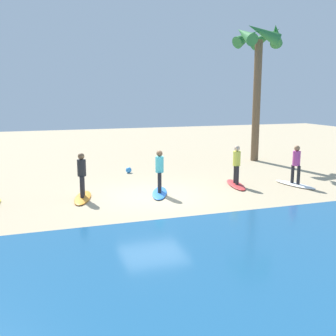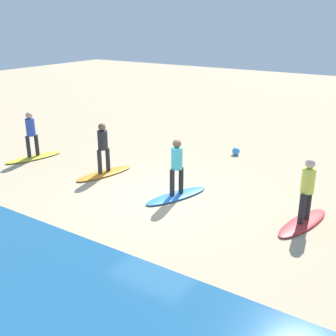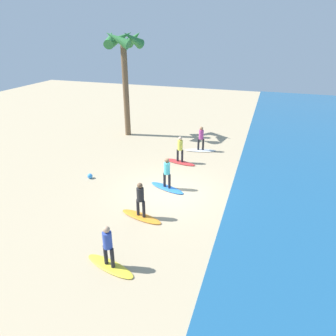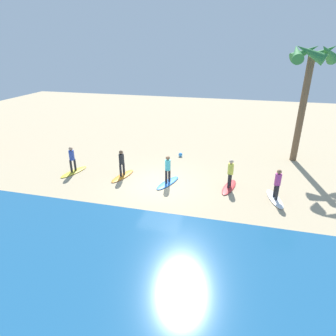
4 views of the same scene
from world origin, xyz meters
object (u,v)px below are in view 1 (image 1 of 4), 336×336
(surfer_orange, at_px, (82,172))
(surfboard_white, at_px, (295,184))
(surfboard_red, at_px, (236,185))
(surfer_blue, at_px, (160,168))
(beach_ball, at_px, (129,170))
(surfer_white, at_px, (296,162))
(surfboard_blue, at_px, (160,193))
(surfboard_orange, at_px, (83,198))
(palm_tree, at_px, (259,51))
(surfer_red, at_px, (237,162))

(surfer_orange, bearing_deg, surfboard_white, 175.54)
(surfboard_red, xyz_separation_m, surfer_orange, (6.47, 0.09, 0.99))
(surfer_blue, xyz_separation_m, beach_ball, (0.19, -4.51, -0.89))
(surfer_blue, relative_size, beach_ball, 5.70)
(surfer_white, xyz_separation_m, beach_ball, (6.13, -4.96, -0.89))
(surfboard_white, distance_m, surfer_orange, 8.97)
(surfer_white, height_order, surfboard_red, surfer_white)
(surfboard_white, distance_m, surfer_white, 0.99)
(surfboard_blue, bearing_deg, surfer_blue, 109.98)
(surfer_white, height_order, surfer_blue, same)
(surfer_blue, height_order, surfboard_orange, surfer_blue)
(surfboard_red, xyz_separation_m, surfboard_blue, (3.52, 0.32, 0.00))
(surfboard_white, xyz_separation_m, surfer_white, (0.00, -0.00, 0.99))
(surfboard_orange, relative_size, palm_tree, 0.27)
(surfer_blue, bearing_deg, surfboard_red, -174.77)
(surfer_white, xyz_separation_m, palm_tree, (-1.74, -6.27, 5.19))
(surfer_orange, height_order, beach_ball, surfer_orange)
(palm_tree, bearing_deg, surfer_red, 52.89)
(surfer_red, height_order, surfer_orange, same)
(surfboard_white, height_order, surfboard_orange, same)
(surfboard_orange, bearing_deg, surfer_orange, 0.00)
(surfer_orange, bearing_deg, surfboard_orange, 0.00)
(surfer_white, bearing_deg, palm_tree, -105.49)
(surfer_red, bearing_deg, palm_tree, -127.11)
(surfboard_white, height_order, surfer_blue, surfer_blue)
(beach_ball, bearing_deg, palm_tree, -170.57)
(surfer_white, bearing_deg, surfboard_orange, -4.46)
(surfboard_red, height_order, beach_ball, beach_ball)
(beach_ball, bearing_deg, surfboard_orange, 57.17)
(surfboard_orange, bearing_deg, palm_tree, 131.63)
(surfboard_red, distance_m, surfer_blue, 3.67)
(surfboard_blue, bearing_deg, surfer_orange, -74.57)
(palm_tree, height_order, beach_ball, palm_tree)
(surfboard_white, height_order, beach_ball, beach_ball)
(surfboard_white, xyz_separation_m, surfer_blue, (5.94, -0.46, 0.99))
(surfboard_orange, height_order, surfer_orange, surfer_orange)
(surfer_blue, distance_m, palm_tree, 10.94)
(beach_ball, bearing_deg, surfboard_blue, 92.41)
(surfer_red, distance_m, palm_tree, 8.62)
(surfboard_red, relative_size, beach_ball, 7.30)
(palm_tree, bearing_deg, surfboard_blue, 37.13)
(surfboard_white, relative_size, surfer_blue, 1.28)
(surfer_white, relative_size, palm_tree, 0.21)
(surfboard_red, height_order, surfer_red, surfer_red)
(surfboard_blue, height_order, surfboard_orange, same)
(surfer_red, distance_m, surfer_orange, 6.47)
(surfboard_red, height_order, palm_tree, palm_tree)
(surfer_white, xyz_separation_m, surfboard_red, (2.42, -0.78, -0.99))
(surfboard_white, bearing_deg, surfboard_blue, -107.87)
(surfer_white, relative_size, surfer_orange, 1.00)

